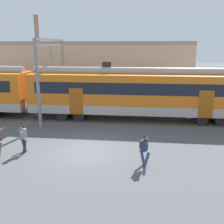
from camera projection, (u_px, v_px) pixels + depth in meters
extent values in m
plane|color=#515156|center=(87.00, 152.00, 15.35)|extent=(160.00, 160.00, 0.00)
cube|color=#605951|center=(14.00, 115.00, 23.12)|extent=(80.00, 4.40, 0.01)
cube|color=#B2ADA8|center=(139.00, 107.00, 21.68)|extent=(18.00, 3.06, 0.70)
cube|color=orange|center=(140.00, 89.00, 21.30)|extent=(18.00, 3.00, 2.40)
cube|color=black|center=(140.00, 89.00, 19.79)|extent=(16.56, 0.03, 0.90)
cube|color=#AC5413|center=(206.00, 104.00, 19.52)|extent=(1.10, 0.04, 2.10)
cube|color=#AC5413|center=(76.00, 101.00, 20.57)|extent=(1.10, 0.04, 2.10)
cylinder|color=gray|center=(140.00, 72.00, 20.95)|extent=(17.64, 0.70, 0.70)
cube|color=black|center=(107.00, 64.00, 21.10)|extent=(0.70, 0.12, 0.40)
cylinder|color=black|center=(217.00, 116.00, 21.16)|extent=(0.90, 2.40, 0.90)
cylinder|color=black|center=(199.00, 116.00, 21.31)|extent=(0.90, 2.40, 0.90)
cylinder|color=black|center=(82.00, 113.00, 22.36)|extent=(0.90, 2.40, 0.90)
cylinder|color=black|center=(66.00, 112.00, 22.51)|extent=(0.90, 2.40, 0.90)
cylinder|color=#6B6051|center=(0.00, 150.00, 14.48)|extent=(0.32, 0.38, 0.87)
cylinder|color=#28282D|center=(24.00, 144.00, 15.30)|extent=(0.38, 0.28, 0.87)
cylinder|color=#28282D|center=(25.00, 146.00, 15.01)|extent=(0.38, 0.28, 0.87)
cube|color=gray|center=(23.00, 134.00, 14.98)|extent=(0.37, 0.43, 0.56)
cylinder|color=gray|center=(21.00, 136.00, 14.77)|extent=(0.26, 0.18, 0.52)
cylinder|color=gray|center=(25.00, 133.00, 15.22)|extent=(0.26, 0.18, 0.52)
sphere|color=beige|center=(22.00, 127.00, 14.89)|extent=(0.22, 0.22, 0.22)
sphere|color=black|center=(23.00, 127.00, 14.88)|extent=(0.20, 0.20, 0.20)
cylinder|color=navy|center=(147.00, 159.00, 13.32)|extent=(0.38, 0.25, 0.87)
cylinder|color=navy|center=(142.00, 157.00, 13.58)|extent=(0.38, 0.25, 0.87)
cube|color=navy|center=(145.00, 145.00, 13.27)|extent=(0.34, 0.42, 0.56)
cylinder|color=navy|center=(145.00, 144.00, 13.51)|extent=(0.26, 0.16, 0.52)
cylinder|color=navy|center=(145.00, 148.00, 13.06)|extent=(0.26, 0.16, 0.52)
sphere|color=brown|center=(146.00, 138.00, 13.17)|extent=(0.22, 0.22, 0.22)
sphere|color=black|center=(145.00, 137.00, 13.17)|extent=(0.20, 0.20, 0.20)
cube|color=maroon|center=(142.00, 144.00, 13.34)|extent=(0.24, 0.31, 0.40)
cylinder|color=gray|center=(38.00, 85.00, 18.83)|extent=(0.24, 0.24, 6.50)
cylinder|color=gray|center=(63.00, 75.00, 24.99)|extent=(0.24, 0.24, 6.50)
cube|color=gray|center=(50.00, 40.00, 21.11)|extent=(0.20, 6.40, 0.16)
cube|color=gray|center=(50.00, 45.00, 21.21)|extent=(0.20, 6.40, 0.16)
cylinder|color=black|center=(51.00, 53.00, 21.36)|extent=(0.03, 0.03, 1.00)
cube|color=#B2A899|center=(94.00, 73.00, 29.17)|extent=(20.91, 5.00, 6.00)
cube|color=gray|center=(93.00, 43.00, 28.37)|extent=(20.91, 5.00, 0.40)
cylinder|color=#8C6656|center=(37.00, 30.00, 28.69)|extent=(0.50, 0.50, 3.20)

